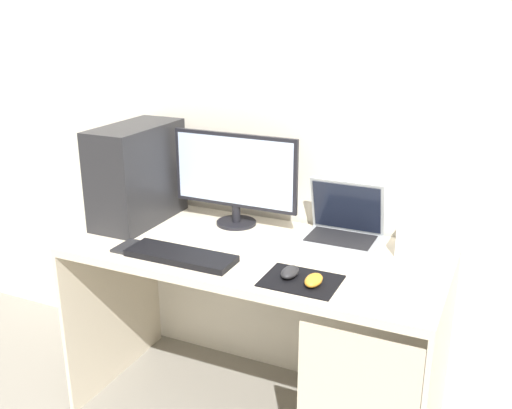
{
  "coord_description": "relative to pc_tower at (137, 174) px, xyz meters",
  "views": [
    {
      "loc": [
        0.86,
        -1.88,
        1.66
      ],
      "look_at": [
        0.0,
        0.0,
        0.96
      ],
      "focal_mm": 40.38,
      "sensor_mm": 36.0,
      "label": 1
    }
  ],
  "objects": [
    {
      "name": "pc_tower",
      "position": [
        0.0,
        0.0,
        0.0
      ],
      "size": [
        0.22,
        0.45,
        0.42
      ],
      "primitive_type": "cube",
      "color": "#232326",
      "rests_on": "desk"
    },
    {
      "name": "mousepad",
      "position": [
        0.86,
        -0.27,
        -0.21
      ],
      "size": [
        0.26,
        0.2,
        0.0
      ],
      "primitive_type": "cube",
      "color": "black",
      "rests_on": "desk"
    },
    {
      "name": "projector",
      "position": [
        1.21,
        0.13,
        -0.15
      ],
      "size": [
        0.2,
        0.14,
        0.13
      ],
      "primitive_type": "cube",
      "color": "white",
      "rests_on": "desk"
    },
    {
      "name": "mouse_right",
      "position": [
        0.91,
        -0.29,
        -0.19
      ],
      "size": [
        0.06,
        0.1,
        0.03
      ],
      "primitive_type": "ellipsoid",
      "color": "orange",
      "rests_on": "mousepad"
    },
    {
      "name": "monitor",
      "position": [
        0.41,
        0.12,
        0.01
      ],
      "size": [
        0.56,
        0.17,
        0.4
      ],
      "color": "black",
      "rests_on": "desk"
    },
    {
      "name": "desk",
      "position": [
        0.62,
        -0.09,
        -0.37
      ],
      "size": [
        1.46,
        0.67,
        0.78
      ],
      "color": "beige",
      "rests_on": "ground_plane"
    },
    {
      "name": "wall_back",
      "position": [
        0.6,
        0.3,
        0.32
      ],
      "size": [
        4.0,
        0.05,
        2.6
      ],
      "color": "beige",
      "rests_on": "ground_plane"
    },
    {
      "name": "keyboard",
      "position": [
        0.39,
        -0.28,
        -0.2
      ],
      "size": [
        0.42,
        0.14,
        0.02
      ],
      "primitive_type": "cube",
      "color": "black",
      "rests_on": "desk"
    },
    {
      "name": "laptop",
      "position": [
        0.88,
        0.14,
        -0.16
      ],
      "size": [
        0.3,
        0.25,
        0.24
      ],
      "color": "#9EA3A8",
      "rests_on": "desk"
    },
    {
      "name": "cell_phone",
      "position": [
        0.14,
        -0.28,
        -0.21
      ],
      "size": [
        0.07,
        0.13,
        0.01
      ],
      "primitive_type": "cube",
      "color": "#232326",
      "rests_on": "desk"
    },
    {
      "name": "mouse_left",
      "position": [
        0.81,
        -0.26,
        -0.19
      ],
      "size": [
        0.06,
        0.1,
        0.03
      ],
      "primitive_type": "ellipsoid",
      "color": "#232326",
      "rests_on": "mousepad"
    }
  ]
}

